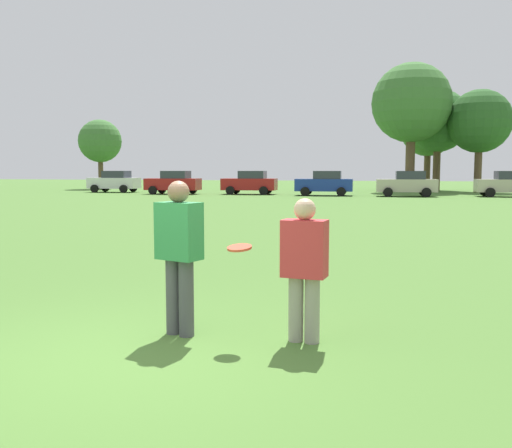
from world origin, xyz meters
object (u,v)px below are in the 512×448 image
Objects in this scene: player_defender at (304,263)px; parked_car_far_right at (508,184)px; parked_car_mid_left at (174,182)px; parked_car_center at (250,182)px; parked_car_near_right at (407,184)px; frisbee at (239,248)px; parked_car_near_left at (115,181)px; player_thrower at (179,249)px; parked_car_mid_right at (325,183)px.

parked_car_far_right is (8.73, 36.84, 0.05)m from player_defender.
parked_car_mid_left is 6.02m from parked_car_center.
frisbee is at bearing -94.02° from parked_car_near_right.
parked_car_center is (-9.30, 36.60, -0.11)m from frisbee.
player_defender is 0.37× the size of parked_car_center.
parked_car_center is 1.00× the size of parked_car_far_right.
parked_car_center and parked_car_far_right have the same top height.
player_thrower is at bearing -61.14° from parked_car_near_left.
parked_car_near_right reaches higher than player_thrower.
frisbee is at bearing -84.61° from parked_car_mid_right.
player_thrower is 38.32m from parked_car_mid_left.
parked_car_near_right is (3.24, 35.73, -0.06)m from player_thrower.
player_thrower reaches higher than player_defender.
frisbee is at bearing -104.29° from parked_car_far_right.
frisbee is 0.06× the size of parked_car_center.
player_defender is 0.72m from frisbee.
player_thrower is at bearing -105.36° from parked_car_far_right.
player_defender is 35.91m from parked_car_mid_right.
parked_car_mid_right is at bearing -7.61° from parked_car_center.
player_defender is 0.37× the size of parked_car_mid_right.
player_thrower is 0.41× the size of parked_car_near_left.
parked_car_mid_left is 1.00× the size of parked_car_far_right.
parked_car_mid_left and parked_car_center have the same top height.
parked_car_near_right is 1.00× the size of parked_car_far_right.
parked_car_center is at bearing -178.84° from parked_car_far_right.
frisbee is at bearing -5.29° from player_thrower.
parked_car_far_right is at bearing 9.73° from parked_car_near_right.
parked_car_mid_left reaches higher than frisbee.
parked_car_center is 18.72m from parked_car_far_right.
parked_car_mid_left is at bearing -169.82° from parked_car_center.
player_thrower is 35.85m from parked_car_mid_right.
player_defender is at bearing -74.69° from parked_car_center.
player_defender is (1.41, 0.07, -0.11)m from player_thrower.
parked_car_near_left is 1.00× the size of parked_car_mid_left.
parked_car_mid_right is at bearing 96.50° from player_defender.
parked_car_near_right and parked_car_far_right have the same top height.
parked_car_center is (-9.98, 36.47, 0.05)m from player_defender.
parked_car_near_right is (5.89, -0.02, 0.00)m from parked_car_mid_right.
parked_car_mid_left is (-14.50, 35.47, -0.06)m from player_thrower.
parked_car_mid_right is 1.00× the size of parked_car_far_right.
parked_car_mid_right reaches higher than player_thrower.
parked_car_far_right is at bearing 75.71° from frisbee.
parked_car_mid_right is (-3.38, 35.81, -0.11)m from frisbee.
parked_car_near_left reaches higher than player_thrower.
parked_car_far_right is at bearing 3.35° from parked_car_mid_left.
parked_car_near_right is (24.07, -2.07, 0.00)m from parked_car_near_left.
parked_car_center is 5.97m from parked_car_mid_right.
parked_car_near_right is at bearing 0.83° from parked_car_mid_left.
parked_car_center reaches higher than frisbee.
parked_car_center is (-8.57, 36.54, -0.06)m from player_thrower.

